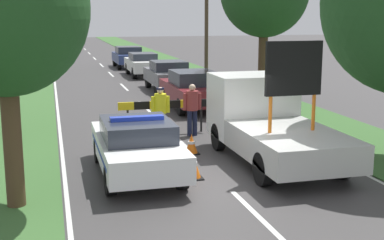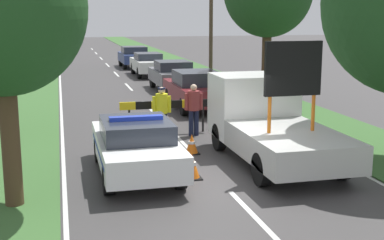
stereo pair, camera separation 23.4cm
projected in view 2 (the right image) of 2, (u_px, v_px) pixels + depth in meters
name	position (u px, v px, depth m)	size (l,w,h in m)	color
ground_plane	(219.00, 180.00, 12.84)	(160.00, 160.00, 0.00)	#3D3A3A
lane_markings	(128.00, 86.00, 29.39)	(7.34, 68.48, 0.01)	silver
grass_verge_left	(28.00, 83.00, 30.60)	(3.38, 120.00, 0.03)	#38602D
grass_verge_right	(210.00, 78.00, 33.15)	(3.38, 120.00, 0.03)	#38602D
police_car	(136.00, 146.00, 13.18)	(1.86, 4.51, 1.49)	white
work_truck	(268.00, 121.00, 14.54)	(2.30, 5.36, 3.29)	white
road_barrier	(167.00, 106.00, 17.64)	(3.11, 0.08, 1.11)	black
police_officer	(162.00, 108.00, 16.88)	(0.60, 0.38, 1.67)	#191E38
pedestrian_civilian	(194.00, 106.00, 17.32)	(0.61, 0.39, 1.70)	#191E38
traffic_cone_near_police	(249.00, 122.00, 18.13)	(0.48, 0.48, 0.66)	black
traffic_cone_centre_front	(192.00, 144.00, 15.20)	(0.41, 0.41, 0.57)	black
traffic_cone_near_truck	(117.00, 138.00, 15.98)	(0.38, 0.38, 0.54)	black
traffic_cone_behind_barrier	(191.00, 166.00, 12.91)	(0.47, 0.47, 0.65)	black
queued_car_wagon_maroon	(196.00, 89.00, 22.32)	(1.92, 4.54, 1.59)	maroon
queued_car_suv_grey	(173.00, 75.00, 27.67)	(1.90, 4.13, 1.53)	slate
queued_car_van_white	(148.00, 64.00, 34.01)	(1.74, 4.48, 1.47)	silver
queued_car_hatch_blue	(134.00, 56.00, 39.43)	(1.94, 4.28, 1.54)	navy
roadside_tree_near_right	(2.00, 8.00, 10.36)	(3.32, 3.32, 5.80)	#4C3823
roadside_tree_mid_left	(31.00, 7.00, 35.04)	(3.67, 3.67, 6.32)	#4C3823
utility_pole	(211.00, 6.00, 28.01)	(1.20, 0.20, 8.37)	#473828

